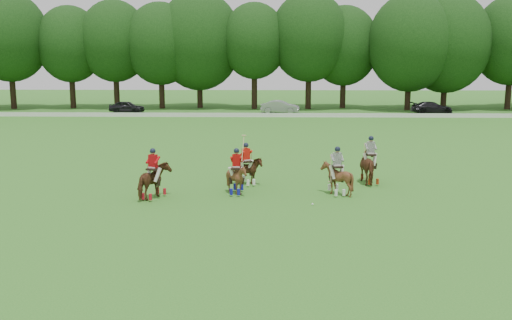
{
  "coord_description": "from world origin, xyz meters",
  "views": [
    {
      "loc": [
        2.07,
        -22.7,
        6.23
      ],
      "look_at": [
        1.34,
        4.2,
        1.4
      ],
      "focal_mm": 40.0,
      "sensor_mm": 36.0,
      "label": 1
    }
  ],
  "objects_px": {
    "polo_red_b": "(246,170)",
    "polo_ball": "(312,204)",
    "polo_stripe_a": "(370,166)",
    "car_mid": "(280,107)",
    "polo_red_c": "(237,178)",
    "car_left": "(127,107)",
    "car_right": "(432,108)",
    "polo_red_a": "(154,181)",
    "polo_stripe_b": "(337,178)"
  },
  "relations": [
    {
      "from": "car_left",
      "to": "polo_red_c",
      "type": "distance_m",
      "value": 42.24
    },
    {
      "from": "car_mid",
      "to": "car_right",
      "type": "xyz_separation_m",
      "value": [
        17.21,
        0.0,
        -0.05
      ]
    },
    {
      "from": "polo_red_c",
      "to": "polo_stripe_b",
      "type": "relative_size",
      "value": 1.2
    },
    {
      "from": "polo_stripe_b",
      "to": "polo_stripe_a",
      "type": "bearing_deg",
      "value": 51.64
    },
    {
      "from": "polo_red_b",
      "to": "polo_stripe_b",
      "type": "relative_size",
      "value": 0.94
    },
    {
      "from": "polo_red_c",
      "to": "polo_ball",
      "type": "distance_m",
      "value": 3.97
    },
    {
      "from": "car_left",
      "to": "car_right",
      "type": "bearing_deg",
      "value": -85.01
    },
    {
      "from": "car_mid",
      "to": "car_right",
      "type": "bearing_deg",
      "value": -81.59
    },
    {
      "from": "polo_red_a",
      "to": "polo_ball",
      "type": "xyz_separation_m",
      "value": [
        7.04,
        -1.01,
        -0.78
      ]
    },
    {
      "from": "polo_red_a",
      "to": "polo_red_b",
      "type": "relative_size",
      "value": 1.08
    },
    {
      "from": "car_right",
      "to": "polo_red_c",
      "type": "height_order",
      "value": "polo_red_c"
    },
    {
      "from": "car_right",
      "to": "polo_stripe_b",
      "type": "height_order",
      "value": "polo_stripe_b"
    },
    {
      "from": "car_mid",
      "to": "polo_stripe_a",
      "type": "relative_size",
      "value": 1.82
    },
    {
      "from": "polo_stripe_a",
      "to": "polo_stripe_b",
      "type": "xyz_separation_m",
      "value": [
        -1.94,
        -2.45,
        -0.08
      ]
    },
    {
      "from": "polo_red_a",
      "to": "polo_stripe_b",
      "type": "xyz_separation_m",
      "value": [
        8.28,
        0.99,
        -0.02
      ]
    },
    {
      "from": "polo_ball",
      "to": "polo_red_c",
      "type": "bearing_deg",
      "value": 149.74
    },
    {
      "from": "car_left",
      "to": "polo_stripe_a",
      "type": "xyz_separation_m",
      "value": [
        21.61,
        -36.98,
        0.2
      ]
    },
    {
      "from": "car_right",
      "to": "polo_ball",
      "type": "xyz_separation_m",
      "value": [
        -16.44,
        -41.44,
        -0.62
      ]
    },
    {
      "from": "car_mid",
      "to": "polo_ball",
      "type": "xyz_separation_m",
      "value": [
        0.77,
        -41.44,
        -0.67
      ]
    },
    {
      "from": "car_right",
      "to": "polo_red_b",
      "type": "distance_m",
      "value": 42.26
    },
    {
      "from": "car_mid",
      "to": "polo_red_a",
      "type": "relative_size",
      "value": 1.91
    },
    {
      "from": "polo_stripe_a",
      "to": "polo_red_a",
      "type": "bearing_deg",
      "value": -161.39
    },
    {
      "from": "car_left",
      "to": "polo_stripe_a",
      "type": "relative_size",
      "value": 1.67
    },
    {
      "from": "polo_red_b",
      "to": "polo_ball",
      "type": "xyz_separation_m",
      "value": [
        3.03,
        -3.93,
        -0.69
      ]
    },
    {
      "from": "polo_red_b",
      "to": "polo_stripe_a",
      "type": "xyz_separation_m",
      "value": [
        6.22,
        0.52,
        0.14
      ]
    },
    {
      "from": "polo_red_a",
      "to": "polo_red_c",
      "type": "xyz_separation_m",
      "value": [
        3.66,
        0.96,
        -0.07
      ]
    },
    {
      "from": "car_right",
      "to": "polo_stripe_a",
      "type": "distance_m",
      "value": 39.29
    },
    {
      "from": "polo_stripe_b",
      "to": "polo_ball",
      "type": "relative_size",
      "value": 24.91
    },
    {
      "from": "polo_ball",
      "to": "car_mid",
      "type": "bearing_deg",
      "value": 91.07
    },
    {
      "from": "polo_red_a",
      "to": "polo_red_c",
      "type": "bearing_deg",
      "value": 14.71
    },
    {
      "from": "car_right",
      "to": "polo_stripe_b",
      "type": "relative_size",
      "value": 2.06
    },
    {
      "from": "polo_red_c",
      "to": "car_mid",
      "type": "bearing_deg",
      "value": 86.22
    },
    {
      "from": "polo_red_a",
      "to": "car_left",
      "type": "bearing_deg",
      "value": 105.73
    },
    {
      "from": "polo_red_a",
      "to": "polo_stripe_a",
      "type": "height_order",
      "value": "polo_stripe_a"
    },
    {
      "from": "polo_red_b",
      "to": "polo_stripe_a",
      "type": "relative_size",
      "value": 0.88
    },
    {
      "from": "car_left",
      "to": "polo_stripe_a",
      "type": "height_order",
      "value": "polo_stripe_a"
    },
    {
      "from": "car_right",
      "to": "polo_stripe_a",
      "type": "bearing_deg",
      "value": 156.24
    },
    {
      "from": "car_right",
      "to": "polo_red_a",
      "type": "bearing_deg",
      "value": 145.81
    },
    {
      "from": "polo_stripe_a",
      "to": "polo_ball",
      "type": "height_order",
      "value": "polo_stripe_a"
    },
    {
      "from": "polo_stripe_a",
      "to": "polo_stripe_b",
      "type": "height_order",
      "value": "polo_stripe_a"
    },
    {
      "from": "car_mid",
      "to": "car_left",
      "type": "bearing_deg",
      "value": 98.41
    },
    {
      "from": "car_right",
      "to": "polo_red_a",
      "type": "distance_m",
      "value": 46.75
    },
    {
      "from": "polo_red_c",
      "to": "polo_stripe_a",
      "type": "xyz_separation_m",
      "value": [
        6.56,
        2.48,
        0.12
      ]
    },
    {
      "from": "polo_red_b",
      "to": "polo_stripe_a",
      "type": "height_order",
      "value": "polo_stripe_a"
    },
    {
      "from": "car_left",
      "to": "polo_red_a",
      "type": "bearing_deg",
      "value": -159.28
    },
    {
      "from": "car_left",
      "to": "car_right",
      "type": "distance_m",
      "value": 34.87
    },
    {
      "from": "car_mid",
      "to": "polo_red_b",
      "type": "relative_size",
      "value": 2.06
    },
    {
      "from": "polo_red_c",
      "to": "car_right",
      "type": "bearing_deg",
      "value": 63.33
    },
    {
      "from": "polo_red_a",
      "to": "polo_ball",
      "type": "distance_m",
      "value": 7.15
    },
    {
      "from": "polo_red_a",
      "to": "car_right",
      "type": "bearing_deg",
      "value": 59.85
    }
  ]
}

